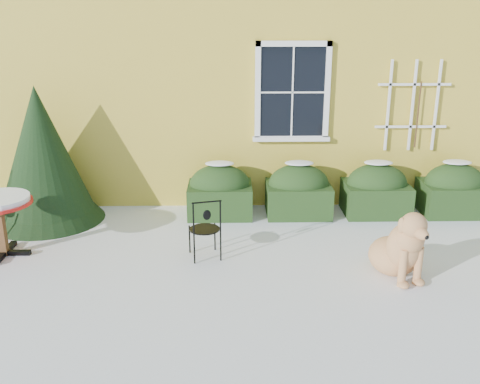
{
  "coord_description": "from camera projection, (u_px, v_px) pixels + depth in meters",
  "views": [
    {
      "loc": [
        -0.14,
        -5.85,
        3.14
      ],
      "look_at": [
        0.0,
        1.0,
        0.9
      ],
      "focal_mm": 40.0,
      "sensor_mm": 36.0,
      "label": 1
    }
  ],
  "objects": [
    {
      "name": "ground",
      "position": [
        242.0,
        287.0,
        6.54
      ],
      "size": [
        80.0,
        80.0,
        0.0
      ],
      "primitive_type": "plane",
      "color": "white",
      "rests_on": "ground"
    },
    {
      "name": "house",
      "position": [
        235.0,
        14.0,
        12.19
      ],
      "size": [
        12.4,
        8.4,
        6.4
      ],
      "color": "yellow",
      "rests_on": "ground"
    },
    {
      "name": "hedge_row",
      "position": [
        337.0,
        191.0,
        8.87
      ],
      "size": [
        4.95,
        0.8,
        0.91
      ],
      "color": "black",
      "rests_on": "ground"
    },
    {
      "name": "evergreen_shrub",
      "position": [
        43.0,
        168.0,
        8.45
      ],
      "size": [
        1.79,
        1.79,
        2.17
      ],
      "rotation": [
        0.0,
        0.0,
        -0.23
      ],
      "color": "black",
      "rests_on": "ground"
    },
    {
      "name": "patio_chair_near",
      "position": [
        205.0,
        228.0,
        7.21
      ],
      "size": [
        0.47,
        0.46,
        0.87
      ],
      "rotation": [
        0.0,
        0.0,
        3.39
      ],
      "color": "black",
      "rests_on": "ground"
    },
    {
      "name": "dog",
      "position": [
        401.0,
        249.0,
        6.69
      ],
      "size": [
        0.77,
        1.08,
        0.96
      ],
      "rotation": [
        0.0,
        0.0,
        0.29
      ],
      "color": "tan",
      "rests_on": "ground"
    }
  ]
}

